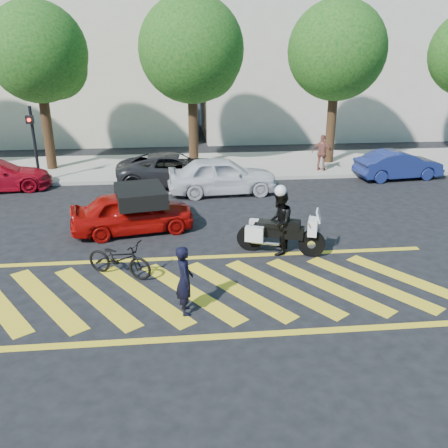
{
  "coord_description": "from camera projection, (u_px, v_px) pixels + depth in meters",
  "views": [
    {
      "loc": [
        -0.79,
        -9.91,
        5.48
      ],
      "look_at": [
        0.38,
        1.66,
        1.05
      ],
      "focal_mm": 38.0,
      "sensor_mm": 36.0,
      "label": 1
    }
  ],
  "objects": [
    {
      "name": "building_left",
      "position": [
        52.0,
        53.0,
        28.24
      ],
      "size": [
        16.0,
        8.0,
        10.0
      ],
      "primitive_type": "cube",
      "color": "beige",
      "rests_on": "ground"
    },
    {
      "name": "pedestrian_right",
      "position": [
        322.0,
        153.0,
        21.07
      ],
      "size": [
        1.01,
        0.8,
        1.6
      ],
      "primitive_type": "imported",
      "rotation": [
        0.0,
        0.0,
        2.63
      ],
      "color": "#965344",
      "rests_on": "sidewalk"
    },
    {
      "name": "parked_mid_right",
      "position": [
        222.0,
        175.0,
        18.33
      ],
      "size": [
        4.29,
        1.91,
        1.43
      ],
      "primitive_type": "imported",
      "rotation": [
        0.0,
        0.0,
        1.62
      ],
      "color": "silver",
      "rests_on": "ground"
    },
    {
      "name": "tree_left",
      "position": [
        41.0,
        56.0,
        20.09
      ],
      "size": [
        4.2,
        4.2,
        7.26
      ],
      "color": "black",
      "rests_on": "ground"
    },
    {
      "name": "crosswalk",
      "position": [
        214.0,
        291.0,
        11.24
      ],
      "size": [
        12.33,
        4.0,
        0.01
      ],
      "color": "yellow",
      "rests_on": "ground"
    },
    {
      "name": "parked_right",
      "position": [
        398.0,
        165.0,
        20.4
      ],
      "size": [
        3.83,
        1.72,
        1.22
      ],
      "primitive_type": "imported",
      "rotation": [
        0.0,
        0.0,
        1.69
      ],
      "color": "navy",
      "rests_on": "ground"
    },
    {
      "name": "red_convertible",
      "position": [
        133.0,
        212.0,
        14.58
      ],
      "size": [
        3.96,
        2.19,
        1.27
      ],
      "primitive_type": "imported",
      "rotation": [
        0.0,
        0.0,
        1.76
      ],
      "color": "#A00A07",
      "rests_on": "ground"
    },
    {
      "name": "ground",
      "position": [
        215.0,
        291.0,
        11.24
      ],
      "size": [
        90.0,
        90.0,
        0.0
      ],
      "primitive_type": "plane",
      "color": "black",
      "rests_on": "ground"
    },
    {
      "name": "police_motorcycle",
      "position": [
        279.0,
        233.0,
        13.09
      ],
      "size": [
        2.36,
        1.23,
        1.08
      ],
      "rotation": [
        0.0,
        0.0,
        -0.35
      ],
      "color": "black",
      "rests_on": "ground"
    },
    {
      "name": "officer_bike",
      "position": [
        185.0,
        280.0,
        10.07
      ],
      "size": [
        0.45,
        0.61,
        1.56
      ],
      "primitive_type": "imported",
      "rotation": [
        0.0,
        0.0,
        1.7
      ],
      "color": "black",
      "rests_on": "ground"
    },
    {
      "name": "officer_moto",
      "position": [
        279.0,
        222.0,
        12.96
      ],
      "size": [
        0.95,
        1.07,
        1.82
      ],
      "primitive_type": "imported",
      "rotation": [
        0.0,
        0.0,
        -1.92
      ],
      "color": "black",
      "rests_on": "ground"
    },
    {
      "name": "bicycle",
      "position": [
        119.0,
        259.0,
        11.81
      ],
      "size": [
        1.88,
        1.37,
        0.94
      ],
      "primitive_type": "imported",
      "rotation": [
        0.0,
        0.0,
        1.1
      ],
      "color": "black",
      "rests_on": "ground"
    },
    {
      "name": "tree_center",
      "position": [
        194.0,
        53.0,
        20.66
      ],
      "size": [
        4.6,
        4.6,
        7.56
      ],
      "color": "black",
      "rests_on": "ground"
    },
    {
      "name": "signal_pole",
      "position": [
        34.0,
        139.0,
        19.0
      ],
      "size": [
        0.28,
        0.43,
        3.2
      ],
      "color": "black",
      "rests_on": "ground"
    },
    {
      "name": "sidewalk",
      "position": [
        194.0,
        166.0,
        22.37
      ],
      "size": [
        60.0,
        5.0,
        0.15
      ],
      "primitive_type": "cube",
      "color": "#9E998E",
      "rests_on": "ground"
    },
    {
      "name": "tree_right",
      "position": [
        339.0,
        54.0,
        21.29
      ],
      "size": [
        4.4,
        4.4,
        7.41
      ],
      "color": "black",
      "rests_on": "ground"
    },
    {
      "name": "parked_mid_left",
      "position": [
        175.0,
        169.0,
        19.48
      ],
      "size": [
        4.72,
        2.19,
        1.31
      ],
      "primitive_type": "imported",
      "rotation": [
        0.0,
        0.0,
        1.57
      ],
      "color": "black",
      "rests_on": "ground"
    },
    {
      "name": "building_right",
      "position": [
        330.0,
        44.0,
        29.66
      ],
      "size": [
        16.0,
        8.0,
        11.0
      ],
      "primitive_type": "cube",
      "color": "beige",
      "rests_on": "ground"
    }
  ]
}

